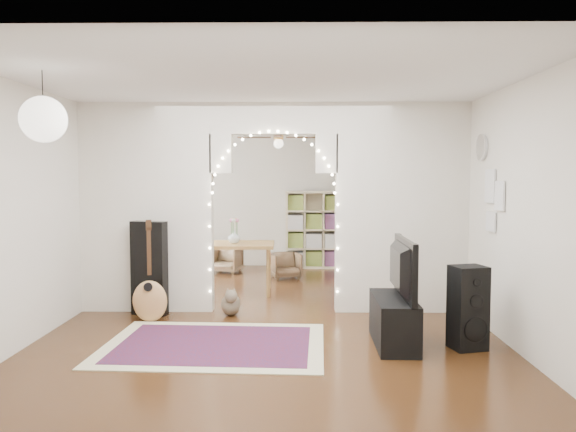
{
  "coord_description": "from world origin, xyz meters",
  "views": [
    {
      "loc": [
        0.29,
        -7.26,
        1.75
      ],
      "look_at": [
        0.18,
        0.3,
        1.22
      ],
      "focal_mm": 35.0,
      "sensor_mm": 36.0,
      "label": 1
    }
  ],
  "objects_px": {
    "acoustic_guitar": "(150,284)",
    "dining_chair_left": "(226,260)",
    "floor_speaker": "(468,308)",
    "bookcase": "(323,230)",
    "dining_table": "(234,248)",
    "dining_chair_right": "(286,266)",
    "media_console": "(394,321)"
  },
  "relations": [
    {
      "from": "acoustic_guitar",
      "to": "dining_chair_left",
      "type": "relative_size",
      "value": 2.05
    },
    {
      "from": "media_console",
      "to": "bookcase",
      "type": "relative_size",
      "value": 0.68
    },
    {
      "from": "media_console",
      "to": "bookcase",
      "type": "height_order",
      "value": "bookcase"
    },
    {
      "from": "floor_speaker",
      "to": "bookcase",
      "type": "distance_m",
      "value": 5.27
    },
    {
      "from": "floor_speaker",
      "to": "media_console",
      "type": "relative_size",
      "value": 0.85
    },
    {
      "from": "acoustic_guitar",
      "to": "dining_chair_left",
      "type": "height_order",
      "value": "acoustic_guitar"
    },
    {
      "from": "acoustic_guitar",
      "to": "dining_table",
      "type": "relative_size",
      "value": 0.86
    },
    {
      "from": "media_console",
      "to": "dining_chair_left",
      "type": "xyz_separation_m",
      "value": [
        -2.3,
        4.43,
        -0.02
      ]
    },
    {
      "from": "acoustic_guitar",
      "to": "dining_table",
      "type": "xyz_separation_m",
      "value": [
        0.83,
        1.73,
        0.22
      ]
    },
    {
      "from": "floor_speaker",
      "to": "dining_table",
      "type": "height_order",
      "value": "floor_speaker"
    },
    {
      "from": "dining_chair_right",
      "to": "media_console",
      "type": "bearing_deg",
      "value": -88.09
    },
    {
      "from": "bookcase",
      "to": "dining_chair_right",
      "type": "bearing_deg",
      "value": -118.91
    },
    {
      "from": "acoustic_guitar",
      "to": "dining_chair_right",
      "type": "height_order",
      "value": "acoustic_guitar"
    },
    {
      "from": "media_console",
      "to": "dining_chair_right",
      "type": "bearing_deg",
      "value": 108.37
    },
    {
      "from": "floor_speaker",
      "to": "media_console",
      "type": "height_order",
      "value": "floor_speaker"
    },
    {
      "from": "dining_table",
      "to": "dining_chair_left",
      "type": "relative_size",
      "value": 2.38
    },
    {
      "from": "dining_chair_right",
      "to": "acoustic_guitar",
      "type": "bearing_deg",
      "value": -133.94
    },
    {
      "from": "media_console",
      "to": "dining_chair_right",
      "type": "relative_size",
      "value": 2.04
    },
    {
      "from": "dining_table",
      "to": "dining_chair_right",
      "type": "height_order",
      "value": "dining_table"
    },
    {
      "from": "acoustic_guitar",
      "to": "dining_chair_right",
      "type": "relative_size",
      "value": 2.14
    },
    {
      "from": "bookcase",
      "to": "dining_chair_left",
      "type": "distance_m",
      "value": 1.96
    },
    {
      "from": "media_console",
      "to": "floor_speaker",
      "type": "bearing_deg",
      "value": -8.68
    },
    {
      "from": "floor_speaker",
      "to": "dining_table",
      "type": "distance_m",
      "value": 3.85
    },
    {
      "from": "floor_speaker",
      "to": "dining_chair_right",
      "type": "relative_size",
      "value": 1.74
    },
    {
      "from": "floor_speaker",
      "to": "media_console",
      "type": "xyz_separation_m",
      "value": [
        -0.73,
        0.12,
        -0.17
      ]
    },
    {
      "from": "media_console",
      "to": "dining_chair_right",
      "type": "height_order",
      "value": "media_console"
    },
    {
      "from": "media_console",
      "to": "dining_chair_left",
      "type": "height_order",
      "value": "media_console"
    },
    {
      "from": "acoustic_guitar",
      "to": "media_console",
      "type": "relative_size",
      "value": 1.05
    },
    {
      "from": "floor_speaker",
      "to": "dining_chair_left",
      "type": "distance_m",
      "value": 5.47
    },
    {
      "from": "dining_table",
      "to": "dining_chair_right",
      "type": "xyz_separation_m",
      "value": [
        0.76,
        1.2,
        -0.46
      ]
    },
    {
      "from": "dining_chair_right",
      "to": "dining_chair_left",
      "type": "bearing_deg",
      "value": 135.94
    },
    {
      "from": "bookcase",
      "to": "dining_table",
      "type": "relative_size",
      "value": 1.22
    }
  ]
}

